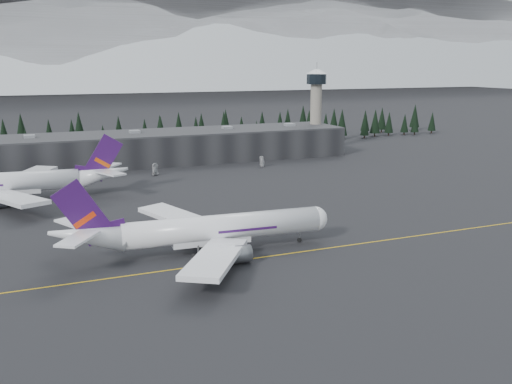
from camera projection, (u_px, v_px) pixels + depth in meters
name	position (u px, v px, depth m)	size (l,w,h in m)	color
ground	(291.00, 250.00, 125.84)	(1400.00, 1400.00, 0.00)	black
taxiline	(295.00, 253.00, 124.04)	(400.00, 0.40, 0.02)	gold
terminal	(159.00, 147.00, 237.07)	(160.00, 30.00, 12.60)	black
control_tower	(316.00, 101.00, 264.04)	(10.00, 10.00, 37.70)	gray
treeline	(141.00, 134.00, 270.14)	(360.00, 20.00, 15.00)	black
mountain_ridge	(48.00, 86.00, 1026.79)	(4400.00, 900.00, 420.00)	white
jet_main	(199.00, 230.00, 122.99)	(61.50, 56.63, 18.07)	white
jet_parked	(18.00, 182.00, 171.20)	(65.14, 59.90, 19.16)	silver
gse_vehicle_a	(155.00, 174.00, 209.39)	(2.17, 4.71, 1.31)	#B8B8BA
gse_vehicle_b	(262.00, 165.00, 226.80)	(1.79, 4.45, 1.52)	#BCBBBE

